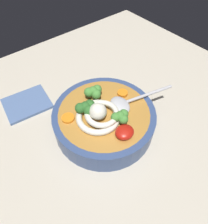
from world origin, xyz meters
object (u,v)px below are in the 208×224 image
noodle_pile (99,115)px  folded_napkin (27,103)px  soup_bowl (104,119)px  soup_spoon (125,102)px

noodle_pile → folded_napkin: noodle_pile is taller
soup_bowl → noodle_pile: (-2.13, -0.80, 4.30)cm
soup_spoon → noodle_pile: bearing=-170.4°
soup_bowl → soup_spoon: bearing=-14.3°
soup_bowl → folded_napkin: 23.58cm
soup_bowl → folded_napkin: (-12.19, 20.01, -2.67)cm
soup_bowl → folded_napkin: soup_bowl is taller
soup_bowl → soup_spoon: soup_spoon is taller
noodle_pile → soup_spoon: bearing=-4.6°
noodle_pile → folded_napkin: size_ratio=0.93×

